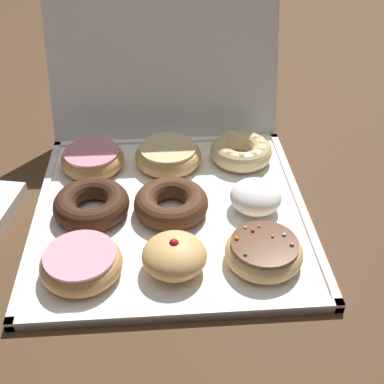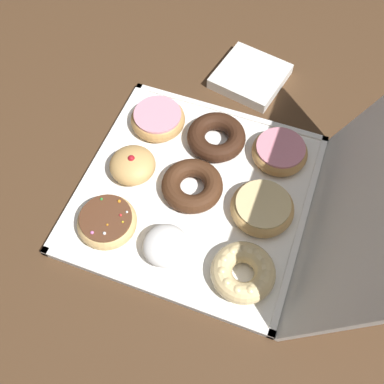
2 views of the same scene
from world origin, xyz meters
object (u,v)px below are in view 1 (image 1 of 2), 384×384
object	(u,v)px
pink_frosted_donut_0	(81,263)
jelly_filled_donut_1	(174,255)
donut_box	(171,212)
cruller_donut_8	(241,150)
glazed_ring_donut_7	(168,155)
sprinkle_donut_2	(264,251)
powdered_filled_donut_5	(256,197)
pink_frosted_donut_6	(92,159)
chocolate_cake_ring_donut_3	(91,204)
chocolate_cake_ring_donut_4	(168,203)

from	to	relation	value
pink_frosted_donut_0	jelly_filled_donut_1	bearing A→B (deg)	-0.06
donut_box	cruller_donut_8	size ratio (longest dim) A/B	3.84
pink_frosted_donut_0	glazed_ring_donut_7	bearing A→B (deg)	64.26
pink_frosted_donut_0	sprinkle_donut_2	distance (m)	0.25
pink_frosted_donut_0	glazed_ring_donut_7	size ratio (longest dim) A/B	0.96
cruller_donut_8	sprinkle_donut_2	bearing A→B (deg)	-91.49
sprinkle_donut_2	powdered_filled_donut_5	xyz separation A→B (m)	(0.01, 0.12, 0.00)
donut_box	powdered_filled_donut_5	world-z (taller)	powdered_filled_donut_5
sprinkle_donut_2	pink_frosted_donut_6	xyz separation A→B (m)	(-0.26, 0.25, -0.00)
donut_box	chocolate_cake_ring_donut_3	size ratio (longest dim) A/B	3.61
jelly_filled_donut_1	powdered_filled_donut_5	distance (m)	0.18
pink_frosted_donut_6	cruller_donut_8	distance (m)	0.27
sprinkle_donut_2	chocolate_cake_ring_donut_4	xyz separation A→B (m)	(-0.13, 0.12, -0.00)
chocolate_cake_ring_donut_3	powdered_filled_donut_5	bearing A→B (deg)	-1.40
chocolate_cake_ring_donut_3	donut_box	bearing A→B (deg)	-0.24
chocolate_cake_ring_donut_3	glazed_ring_donut_7	world-z (taller)	same
pink_frosted_donut_6	jelly_filled_donut_1	bearing A→B (deg)	-62.62
sprinkle_donut_2	pink_frosted_donut_6	size ratio (longest dim) A/B	0.98
pink_frosted_donut_0	chocolate_cake_ring_donut_3	xyz separation A→B (m)	(0.00, 0.13, -0.00)
donut_box	powdered_filled_donut_5	xyz separation A→B (m)	(0.13, -0.01, 0.03)
donut_box	sprinkle_donut_2	distance (m)	0.18
pink_frosted_donut_0	pink_frosted_donut_6	size ratio (longest dim) A/B	1.02
chocolate_cake_ring_donut_4	powdered_filled_donut_5	distance (m)	0.14
jelly_filled_donut_1	powdered_filled_donut_5	size ratio (longest dim) A/B	1.10
chocolate_cake_ring_donut_4	glazed_ring_donut_7	bearing A→B (deg)	88.82
glazed_ring_donut_7	jelly_filled_donut_1	bearing A→B (deg)	-89.81
pink_frosted_donut_0	chocolate_cake_ring_donut_3	bearing A→B (deg)	89.00
donut_box	chocolate_cake_ring_donut_4	xyz separation A→B (m)	(-0.00, -0.01, 0.02)
powdered_filled_donut_5	pink_frosted_donut_6	xyz separation A→B (m)	(-0.27, 0.14, -0.01)
jelly_filled_donut_1	pink_frosted_donut_6	bearing A→B (deg)	117.38
sprinkle_donut_2	jelly_filled_donut_1	bearing A→B (deg)	-177.88
powdered_filled_donut_5	pink_frosted_donut_0	bearing A→B (deg)	-154.72
chocolate_cake_ring_donut_3	glazed_ring_donut_7	xyz separation A→B (m)	(0.12, 0.13, 0.00)
sprinkle_donut_2	donut_box	bearing A→B (deg)	135.18
powdered_filled_donut_5	pink_frosted_donut_6	bearing A→B (deg)	153.20
chocolate_cake_ring_donut_4	glazed_ring_donut_7	world-z (taller)	same
glazed_ring_donut_7	cruller_donut_8	world-z (taller)	cruller_donut_8
pink_frosted_donut_6	powdered_filled_donut_5	bearing A→B (deg)	-26.80
jelly_filled_donut_1	glazed_ring_donut_7	bearing A→B (deg)	90.19
cruller_donut_8	powdered_filled_donut_5	bearing A→B (deg)	-89.24
chocolate_cake_ring_donut_4	pink_frosted_donut_6	world-z (taller)	chocolate_cake_ring_donut_4
pink_frosted_donut_6	glazed_ring_donut_7	world-z (taller)	glazed_ring_donut_7
chocolate_cake_ring_donut_3	glazed_ring_donut_7	distance (m)	0.18
pink_frosted_donut_0	chocolate_cake_ring_donut_3	distance (m)	0.13
jelly_filled_donut_1	chocolate_cake_ring_donut_3	distance (m)	0.18
jelly_filled_donut_1	chocolate_cake_ring_donut_4	distance (m)	0.12
pink_frosted_donut_0	powdered_filled_donut_5	size ratio (longest dim) A/B	1.39
chocolate_cake_ring_donut_4	glazed_ring_donut_7	xyz separation A→B (m)	(0.00, 0.14, 0.00)
pink_frosted_donut_0	chocolate_cake_ring_donut_3	size ratio (longest dim) A/B	0.95
sprinkle_donut_2	cruller_donut_8	distance (m)	0.26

